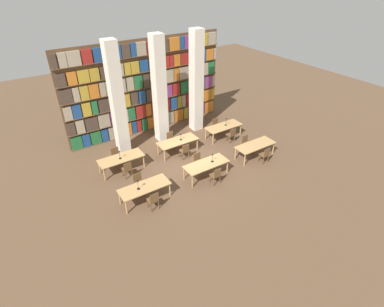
{
  "coord_description": "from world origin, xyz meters",
  "views": [
    {
      "loc": [
        -7.09,
        -10.95,
        8.94
      ],
      "look_at": [
        0.0,
        -0.13,
        0.67
      ],
      "focal_mm": 28.0,
      "sensor_mm": 36.0,
      "label": 1
    }
  ],
  "objects_px": {
    "chair_1": "(139,182)",
    "reading_table_5": "(224,127)",
    "chair_4": "(265,155)",
    "chair_7": "(116,155)",
    "reading_table_0": "(145,188)",
    "desk_lamp_2": "(119,153)",
    "reading_table_2": "(255,146)",
    "pillar_right": "(196,83)",
    "chair_8": "(185,150)",
    "chair_3": "(198,161)",
    "desk_lamp_1": "(212,156)",
    "desk_lamp_0": "(138,183)",
    "pillar_center": "(159,91)",
    "reading_table_4": "(178,142)",
    "chair_11": "(216,125)",
    "chair_5": "(246,143)",
    "reading_table_3": "(121,159)",
    "chair_6": "(127,169)",
    "pillar_left": "(117,100)",
    "reading_table_1": "(206,165)",
    "chair_2": "(216,175)",
    "desk_lamp_4": "(226,120)",
    "desk_lamp_3": "(181,135)",
    "chair_0": "(153,200)",
    "chair_9": "(171,139)",
    "chair_10": "(231,135)"
  },
  "relations": [
    {
      "from": "chair_1",
      "to": "reading_table_5",
      "type": "distance_m",
      "value": 6.67
    },
    {
      "from": "chair_4",
      "to": "chair_7",
      "type": "xyz_separation_m",
      "value": [
        -6.52,
        4.2,
        0.0
      ]
    },
    {
      "from": "chair_7",
      "to": "reading_table_0",
      "type": "bearing_deg",
      "value": 89.9
    },
    {
      "from": "chair_4",
      "to": "desk_lamp_2",
      "type": "height_order",
      "value": "desk_lamp_2"
    },
    {
      "from": "chair_1",
      "to": "reading_table_2",
      "type": "distance_m",
      "value": 6.52
    },
    {
      "from": "pillar_right",
      "to": "chair_8",
      "type": "xyz_separation_m",
      "value": [
        -2.46,
        -2.58,
        -2.51
      ]
    },
    {
      "from": "chair_3",
      "to": "desk_lamp_1",
      "type": "xyz_separation_m",
      "value": [
        0.31,
        -0.75,
        0.56
      ]
    },
    {
      "from": "pillar_right",
      "to": "desk_lamp_2",
      "type": "height_order",
      "value": "pillar_right"
    },
    {
      "from": "desk_lamp_0",
      "to": "pillar_center",
      "type": "bearing_deg",
      "value": 51.63
    },
    {
      "from": "reading_table_4",
      "to": "chair_8",
      "type": "relative_size",
      "value": 2.49
    },
    {
      "from": "chair_11",
      "to": "chair_5",
      "type": "bearing_deg",
      "value": 91.77
    },
    {
      "from": "reading_table_3",
      "to": "chair_6",
      "type": "xyz_separation_m",
      "value": [
        -0.01,
        -0.73,
        -0.17
      ]
    },
    {
      "from": "pillar_left",
      "to": "chair_3",
      "type": "xyz_separation_m",
      "value": [
        2.5,
        -3.77,
        -2.51
      ]
    },
    {
      "from": "reading_table_1",
      "to": "chair_6",
      "type": "bearing_deg",
      "value": 148.22
    },
    {
      "from": "chair_4",
      "to": "chair_11",
      "type": "bearing_deg",
      "value": 91.14
    },
    {
      "from": "desk_lamp_0",
      "to": "chair_5",
      "type": "height_order",
      "value": "desk_lamp_0"
    },
    {
      "from": "chair_2",
      "to": "desk_lamp_4",
      "type": "xyz_separation_m",
      "value": [
        3.3,
        3.39,
        0.58
      ]
    },
    {
      "from": "reading_table_3",
      "to": "desk_lamp_3",
      "type": "relative_size",
      "value": 5.41
    },
    {
      "from": "reading_table_0",
      "to": "desk_lamp_0",
      "type": "distance_m",
      "value": 0.5
    },
    {
      "from": "desk_lamp_1",
      "to": "desk_lamp_2",
      "type": "height_order",
      "value": "desk_lamp_1"
    },
    {
      "from": "pillar_center",
      "to": "desk_lamp_2",
      "type": "distance_m",
      "value": 4.23
    },
    {
      "from": "chair_0",
      "to": "chair_6",
      "type": "xyz_separation_m",
      "value": [
        -0.03,
        2.71,
        0.0
      ]
    },
    {
      "from": "reading_table_4",
      "to": "chair_7",
      "type": "bearing_deg",
      "value": 165.71
    },
    {
      "from": "chair_3",
      "to": "desk_lamp_4",
      "type": "relative_size",
      "value": 1.84
    },
    {
      "from": "chair_5",
      "to": "chair_7",
      "type": "bearing_deg",
      "value": -22.79
    },
    {
      "from": "desk_lamp_2",
      "to": "desk_lamp_4",
      "type": "bearing_deg",
      "value": -0.43
    },
    {
      "from": "reading_table_3",
      "to": "chair_9",
      "type": "relative_size",
      "value": 2.49
    },
    {
      "from": "pillar_left",
      "to": "chair_10",
      "type": "distance_m",
      "value": 6.69
    },
    {
      "from": "reading_table_1",
      "to": "reading_table_4",
      "type": "xyz_separation_m",
      "value": [
        -0.02,
        2.65,
        0.0
      ]
    },
    {
      "from": "chair_4",
      "to": "reading_table_3",
      "type": "bearing_deg",
      "value": 151.96
    },
    {
      "from": "chair_5",
      "to": "chair_8",
      "type": "distance_m",
      "value": 3.49
    },
    {
      "from": "chair_6",
      "to": "chair_8",
      "type": "bearing_deg",
      "value": -1.71
    },
    {
      "from": "chair_3",
      "to": "chair_8",
      "type": "distance_m",
      "value": 1.2
    },
    {
      "from": "desk_lamp_4",
      "to": "chair_3",
      "type": "bearing_deg",
      "value": -149.67
    },
    {
      "from": "chair_0",
      "to": "reading_table_3",
      "type": "height_order",
      "value": "chair_0"
    },
    {
      "from": "chair_8",
      "to": "chair_9",
      "type": "height_order",
      "value": "same"
    },
    {
      "from": "pillar_left",
      "to": "desk_lamp_2",
      "type": "height_order",
      "value": "pillar_left"
    },
    {
      "from": "reading_table_3",
      "to": "reading_table_5",
      "type": "distance_m",
      "value": 6.43
    },
    {
      "from": "desk_lamp_1",
      "to": "chair_10",
      "type": "relative_size",
      "value": 0.52
    },
    {
      "from": "chair_5",
      "to": "chair_0",
      "type": "bearing_deg",
      "value": 12.47
    },
    {
      "from": "desk_lamp_2",
      "to": "desk_lamp_4",
      "type": "relative_size",
      "value": 0.94
    },
    {
      "from": "chair_5",
      "to": "chair_11",
      "type": "distance_m",
      "value": 2.64
    },
    {
      "from": "pillar_right",
      "to": "reading_table_2",
      "type": "xyz_separation_m",
      "value": [
        0.81,
        -4.49,
        -2.33
      ]
    },
    {
      "from": "desk_lamp_0",
      "to": "reading_table_5",
      "type": "bearing_deg",
      "value": 21.29
    },
    {
      "from": "reading_table_0",
      "to": "chair_4",
      "type": "distance_m",
      "value": 6.57
    },
    {
      "from": "chair_2",
      "to": "chair_9",
      "type": "relative_size",
      "value": 1.0
    },
    {
      "from": "reading_table_2",
      "to": "chair_5",
      "type": "relative_size",
      "value": 2.49
    },
    {
      "from": "chair_10",
      "to": "chair_3",
      "type": "bearing_deg",
      "value": -159.24
    },
    {
      "from": "pillar_right",
      "to": "chair_4",
      "type": "distance_m",
      "value": 5.85
    },
    {
      "from": "reading_table_5",
      "to": "chair_3",
      "type": "bearing_deg",
      "value": -148.49
    }
  ]
}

